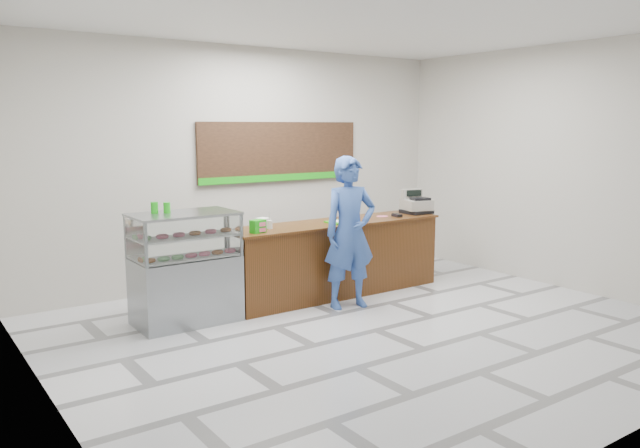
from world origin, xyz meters
TOP-DOWN VIEW (x-y plane):
  - floor at (0.00, 0.00)m, footprint 7.00×7.00m
  - back_wall at (0.00, 3.00)m, footprint 7.00×0.00m
  - ceiling at (0.00, 0.00)m, footprint 7.00×7.00m
  - sales_counter at (0.55, 1.55)m, footprint 3.26×0.76m
  - display_case at (-1.67, 1.55)m, footprint 1.22×0.72m
  - menu_board at (0.55, 2.96)m, footprint 2.80×0.06m
  - cash_register at (2.05, 1.52)m, footprint 0.47×0.49m
  - card_terminal at (1.57, 1.41)m, footprint 0.11×0.18m
  - serving_tray at (0.58, 1.45)m, footprint 0.42×0.31m
  - napkin_box at (-0.52, 1.69)m, footprint 0.18×0.18m
  - straw_cup at (-0.50, 1.55)m, footprint 0.07×0.07m
  - promo_box at (-0.77, 1.37)m, footprint 0.20×0.15m
  - donut_decal at (1.41, 1.55)m, footprint 0.17×0.17m
  - green_cup_left at (-1.96, 1.71)m, footprint 0.08×0.08m
  - green_cup_right at (-1.83, 1.64)m, footprint 0.08×0.08m
  - customer at (0.34, 0.95)m, footprint 0.79×0.60m

SIDE VIEW (x-z plane):
  - floor at x=0.00m, z-range 0.00..0.00m
  - sales_counter at x=0.55m, z-range 0.00..1.03m
  - display_case at x=-1.67m, z-range 0.01..1.34m
  - customer at x=0.34m, z-range 0.00..1.96m
  - donut_decal at x=1.41m, z-range 1.03..1.03m
  - serving_tray at x=0.58m, z-range 1.03..1.05m
  - card_terminal at x=1.57m, z-range 1.03..1.07m
  - straw_cup at x=-0.50m, z-range 1.03..1.14m
  - napkin_box at x=-0.52m, z-range 1.03..1.15m
  - promo_box at x=-0.77m, z-range 1.03..1.19m
  - cash_register at x=2.05m, z-range 0.98..1.35m
  - green_cup_right at x=-1.83m, z-range 1.33..1.46m
  - green_cup_left at x=-1.96m, z-range 1.33..1.46m
  - back_wall at x=0.00m, z-range -1.75..5.25m
  - menu_board at x=0.55m, z-range 1.48..2.38m
  - ceiling at x=0.00m, z-range 3.50..3.50m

